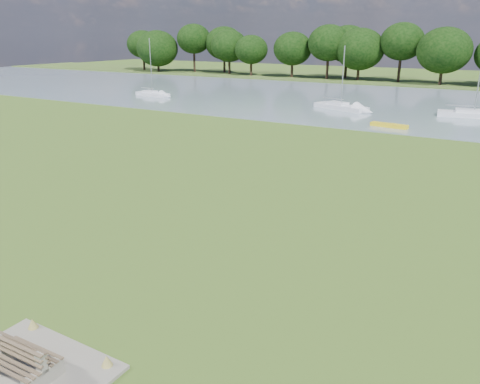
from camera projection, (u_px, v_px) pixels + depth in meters
The scene contains 9 objects.
ground at pixel (271, 209), 23.38m from camera, with size 220.00×220.00×0.00m, color #576E27.
river at pixel (424, 105), 57.73m from camera, with size 220.00×40.00×0.10m, color gray.
far_bank at pixel (455, 84), 82.26m from camera, with size 220.00×20.00×0.40m, color #4C6626.
concrete_pad at pixel (24, 375), 11.92m from camera, with size 4.20×3.20×0.10m, color gray.
bench_pair at pixel (22, 360), 11.77m from camera, with size 1.88×1.14×1.00m.
kayak at pixel (389, 125), 43.76m from camera, with size 3.45×0.80×0.34m, color yellow.
sailboat_2 at pixel (473, 113), 48.93m from camera, with size 7.25×2.95×9.44m.
sailboat_3 at pixel (152, 93), 66.06m from camera, with size 5.63×2.20×7.76m.
sailboat_4 at pixel (340, 105), 54.28m from camera, with size 7.01×4.34×7.06m.
Camera 1 is at (9.70, -19.67, 8.29)m, focal length 35.00 mm.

